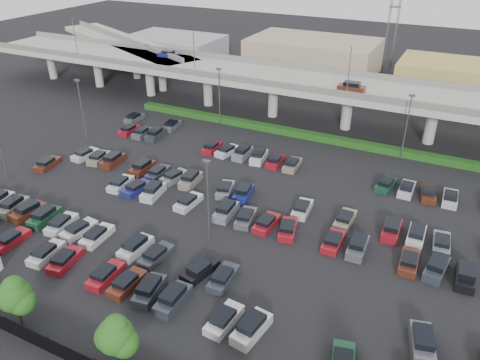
% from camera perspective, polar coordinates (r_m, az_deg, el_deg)
% --- Properties ---
extents(ground, '(280.00, 280.00, 0.00)m').
position_cam_1_polar(ground, '(60.24, 0.04, -3.36)').
color(ground, black).
extents(overpass, '(150.00, 13.00, 15.80)m').
position_cam_1_polar(overpass, '(84.82, 9.72, 11.16)').
color(overpass, gray).
rests_on(overpass, ground).
extents(on_ramp, '(50.93, 30.13, 8.80)m').
position_cam_1_polar(on_ramp, '(118.74, -13.95, 15.70)').
color(on_ramp, gray).
rests_on(on_ramp, ground).
extents(hedge, '(66.00, 1.60, 1.10)m').
position_cam_1_polar(hedge, '(80.66, 7.97, 5.49)').
color(hedge, '#1A4112').
rests_on(hedge, ground).
extents(tree_row, '(65.07, 3.66, 5.94)m').
position_cam_1_polar(tree_row, '(40.75, -16.56, -17.16)').
color(tree_row, '#332316').
rests_on(tree_row, ground).
extents(parked_cars, '(63.09, 41.63, 1.67)m').
position_cam_1_polar(parked_cars, '(58.27, -3.12, -3.91)').
color(parked_cars, '#502215').
rests_on(parked_cars, ground).
extents(light_poles, '(66.90, 48.38, 10.30)m').
position_cam_1_polar(light_poles, '(60.49, -2.63, 3.49)').
color(light_poles, '#505055').
rests_on(light_poles, ground).
extents(distant_buildings, '(138.00, 24.00, 9.00)m').
position_cam_1_polar(distant_buildings, '(111.69, 20.69, 12.28)').
color(distant_buildings, gray).
rests_on(distant_buildings, ground).
extents(comm_tower, '(2.40, 2.40, 30.00)m').
position_cam_1_polar(comm_tower, '(122.29, 18.46, 19.68)').
color(comm_tower, '#505055').
rests_on(comm_tower, ground).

